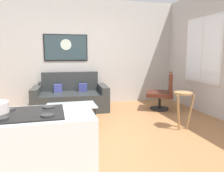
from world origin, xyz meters
TOP-DOWN VIEW (x-y plane):
  - ground at (0.00, 0.00)m, footprint 6.40×6.40m
  - back_wall at (0.00, 2.42)m, footprint 6.40×0.05m
  - right_wall at (2.62, 0.30)m, footprint 0.05×6.40m
  - couch at (-0.38, 1.84)m, footprint 1.83×1.04m
  - coffee_table at (-0.46, 0.56)m, footprint 0.91×0.59m
  - armchair at (1.81, 1.26)m, footprint 0.85×0.86m
  - bar_stool at (1.50, -0.07)m, footprint 0.37×0.37m
  - wall_painting at (-0.43, 2.38)m, footprint 1.12×0.03m
  - window at (2.59, 0.90)m, footprint 0.03×1.25m

SIDE VIEW (x-z plane):
  - ground at x=0.00m, z-range -0.04..0.00m
  - couch at x=-0.38m, z-range -0.16..0.75m
  - coffee_table at x=-0.46m, z-range 0.18..0.60m
  - armchair at x=1.81m, z-range -0.01..0.90m
  - bar_stool at x=1.50m, z-range 0.19..0.88m
  - back_wall at x=0.00m, z-range 0.00..2.80m
  - right_wall at x=2.62m, z-range 0.00..2.80m
  - window at x=2.59m, z-range 0.69..2.21m
  - wall_painting at x=-0.43m, z-range 1.19..1.87m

